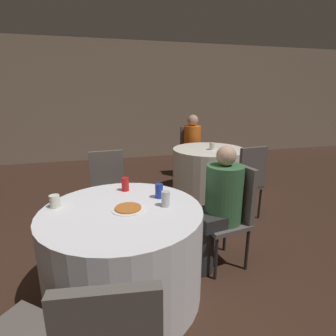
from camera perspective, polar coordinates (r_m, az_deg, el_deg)
name	(u,v)px	position (r m, az deg, el deg)	size (l,w,h in m)	color
ground_plane	(123,290)	(2.46, -9.82, -24.64)	(16.00, 16.00, 0.00)	#382319
wall_back	(103,102)	(6.67, -14.02, 13.75)	(16.00, 0.06, 2.80)	gray
table_near	(124,252)	(2.22, -9.59, -17.65)	(1.23, 1.23, 0.75)	silver
table_far	(208,171)	(4.32, 8.70, -0.69)	(1.15, 1.15, 0.75)	white
chair_near_north	(108,187)	(3.06, -12.83, -4.02)	(0.43, 0.43, 0.97)	#59514C
chair_near_east	(232,208)	(2.53, 13.74, -8.37)	(0.46, 0.46, 0.97)	#59514C
chair_far_south	(248,177)	(3.48, 16.97, -1.89)	(0.45, 0.45, 0.97)	#59514C
chair_far_north	(191,148)	(5.19, 4.95, 4.45)	(0.42, 0.42, 0.97)	#59514C
person_green_jacket	(217,209)	(2.43, 10.56, -8.76)	(0.50, 0.37, 1.16)	#282828
person_orange_shirt	(193,147)	(5.02, 5.52, 4.53)	(0.32, 0.50, 1.22)	#282828
pizza_plate_near	(128,208)	(2.03, -8.67, -8.68)	(0.25, 0.25, 0.02)	white
soda_can_red	(125,184)	(2.38, -9.29, -3.51)	(0.07, 0.07, 0.12)	red
soda_can_silver	(166,199)	(2.04, -0.52, -6.73)	(0.07, 0.07, 0.12)	silver
soda_can_blue	(159,191)	(2.19, -1.96, -5.03)	(0.07, 0.07, 0.12)	#1E38A5
cup_near	(55,201)	(2.20, -23.44, -6.67)	(0.08, 0.08, 0.10)	silver
cup_far	(212,146)	(4.16, 9.61, 4.68)	(0.09, 0.09, 0.11)	silver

